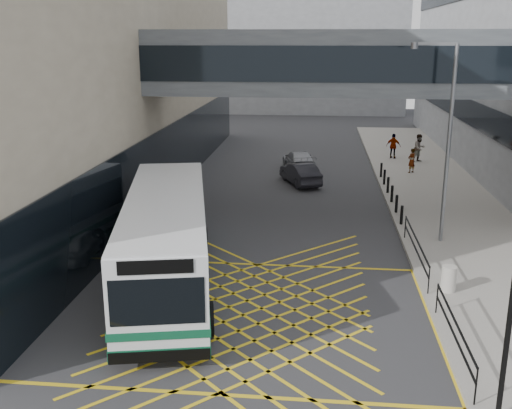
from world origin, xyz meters
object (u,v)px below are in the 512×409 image
(car_silver, at_px, (299,160))
(street_lamp, at_px, (445,132))
(bus, at_px, (167,238))
(litter_bin, at_px, (449,279))
(car_white, at_px, (146,245))
(pedestrian_c, at_px, (393,146))
(pedestrian_b, at_px, (419,148))
(pedestrian_a, at_px, (412,161))
(car_dark, at_px, (300,173))

(car_silver, bearing_deg, street_lamp, 102.59)
(bus, relative_size, litter_bin, 13.48)
(litter_bin, bearing_deg, car_white, 168.68)
(car_white, relative_size, street_lamp, 0.48)
(car_silver, distance_m, pedestrian_c, 7.75)
(street_lamp, xyz_separation_m, litter_bin, (-0.58, -5.48, -4.28))
(bus, relative_size, pedestrian_c, 6.81)
(car_white, height_order, car_silver, car_silver)
(pedestrian_b, bearing_deg, car_silver, 165.21)
(bus, height_order, pedestrian_c, bus)
(bus, distance_m, street_lamp, 12.25)
(car_silver, relative_size, street_lamp, 0.53)
(bus, relative_size, street_lamp, 1.46)
(bus, xyz_separation_m, street_lamp, (10.44, 5.61, 3.11))
(car_white, bearing_deg, pedestrian_b, -124.47)
(street_lamp, height_order, pedestrian_b, street_lamp)
(bus, distance_m, pedestrian_a, 22.42)
(car_white, height_order, litter_bin, car_white)
(litter_bin, bearing_deg, pedestrian_b, 83.81)
(bus, xyz_separation_m, car_silver, (3.98, 20.26, -1.10))
(pedestrian_c, bearing_deg, car_dark, 71.45)
(car_white, distance_m, car_silver, 18.68)
(car_silver, relative_size, pedestrian_b, 2.27)
(pedestrian_b, bearing_deg, car_white, -157.07)
(street_lamp, height_order, litter_bin, street_lamp)
(street_lamp, bearing_deg, pedestrian_b, 87.28)
(car_white, distance_m, pedestrian_c, 24.92)
(car_white, xyz_separation_m, pedestrian_b, (13.86, 20.63, 0.50))
(bus, xyz_separation_m, litter_bin, (9.86, 0.13, -1.17))
(pedestrian_a, bearing_deg, car_dark, -14.65)
(street_lamp, bearing_deg, pedestrian_c, 92.77)
(street_lamp, relative_size, pedestrian_c, 4.65)
(car_white, bearing_deg, street_lamp, -165.59)
(car_dark, xyz_separation_m, car_silver, (-0.22, 4.16, 0.03))
(bus, distance_m, car_silver, 20.68)
(car_dark, xyz_separation_m, pedestrian_b, (8.14, 6.94, 0.47))
(car_dark, height_order, pedestrian_b, pedestrian_b)
(car_dark, bearing_deg, litter_bin, 87.45)
(street_lamp, relative_size, pedestrian_a, 5.26)
(bus, height_order, litter_bin, bus)
(car_dark, distance_m, pedestrian_b, 10.71)
(car_white, bearing_deg, car_silver, -107.70)
(car_dark, relative_size, pedestrian_a, 2.67)
(car_white, bearing_deg, pedestrian_a, -127.71)
(pedestrian_b, bearing_deg, litter_bin, -129.37)
(pedestrian_b, relative_size, pedestrian_c, 1.09)
(street_lamp, bearing_deg, litter_bin, -92.49)
(litter_bin, bearing_deg, pedestrian_c, 88.04)
(bus, xyz_separation_m, car_dark, (4.20, 16.10, -1.12))
(litter_bin, height_order, pedestrian_c, pedestrian_c)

